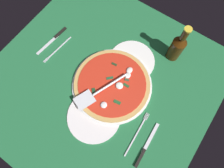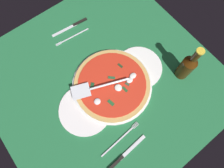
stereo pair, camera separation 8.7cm
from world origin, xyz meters
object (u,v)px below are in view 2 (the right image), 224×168
(pizza_server, at_px, (96,87))
(beer_bottle, at_px, (187,66))
(place_setting_far, at_px, (122,148))
(dinner_plate_right, at_px, (85,110))
(dinner_plate_left, at_px, (139,67))
(place_setting_near, at_px, (73,31))
(pizza, at_px, (112,84))

(pizza_server, relative_size, beer_bottle, 1.15)
(place_setting_far, bearing_deg, dinner_plate_right, 93.64)
(dinner_plate_right, xyz_separation_m, beer_bottle, (-0.46, 0.14, 0.08))
(dinner_plate_left, distance_m, dinner_plate_right, 0.32)
(place_setting_near, bearing_deg, dinner_plate_right, 69.67)
(dinner_plate_left, bearing_deg, pizza_server, -7.92)
(dinner_plate_right, xyz_separation_m, place_setting_near, (-0.18, -0.37, -0.00))
(pizza_server, xyz_separation_m, place_setting_near, (-0.09, -0.33, -0.04))
(dinner_plate_right, relative_size, place_setting_far, 1.05)
(place_setting_near, xyz_separation_m, beer_bottle, (-0.28, 0.51, 0.08))
(dinner_plate_right, height_order, place_setting_far, place_setting_far)
(dinner_plate_right, height_order, pizza_server, pizza_server)
(dinner_plate_right, height_order, place_setting_near, place_setting_near)
(pizza, distance_m, place_setting_near, 0.36)
(dinner_plate_right, relative_size, place_setting_near, 1.10)
(beer_bottle, bearing_deg, pizza_server, -25.82)
(pizza, bearing_deg, place_setting_far, 60.74)
(dinner_plate_right, height_order, pizza, pizza)
(dinner_plate_right, bearing_deg, dinner_plate_left, -178.22)
(dinner_plate_left, xyz_separation_m, beer_bottle, (-0.14, 0.15, 0.08))
(pizza, distance_m, beer_bottle, 0.34)
(pizza_server, height_order, beer_bottle, beer_bottle)
(pizza, relative_size, place_setting_near, 1.62)
(pizza, bearing_deg, dinner_plate_left, 177.52)
(pizza, relative_size, pizza_server, 1.37)
(dinner_plate_left, distance_m, pizza_server, 0.23)
(pizza, xyz_separation_m, beer_bottle, (-0.30, 0.15, 0.06))
(dinner_plate_left, relative_size, pizza, 0.64)
(dinner_plate_right, distance_m, pizza_server, 0.11)
(dinner_plate_left, xyz_separation_m, place_setting_far, (0.29, 0.24, -0.00))
(place_setting_near, bearing_deg, dinner_plate_left, 116.47)
(place_setting_near, distance_m, place_setting_far, 0.62)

